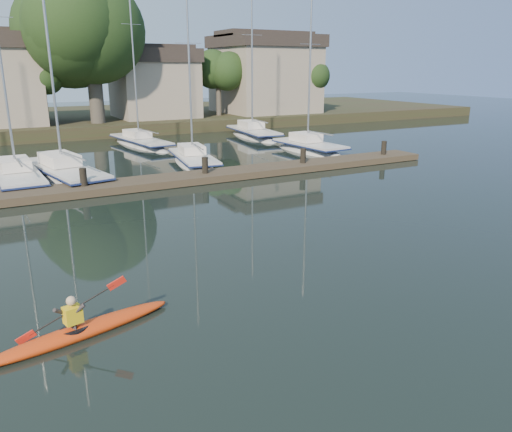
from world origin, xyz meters
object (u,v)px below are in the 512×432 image
dock (148,182)px  sailboat_3 (194,167)px  kayak (80,329)px  sailboat_6 (141,148)px  sailboat_1 (19,186)px  sailboat_2 (65,182)px  sailboat_4 (309,155)px  sailboat_7 (253,140)px

dock → sailboat_3: sailboat_3 is taller
kayak → sailboat_6: bearing=57.8°
sailboat_1 → sailboat_3: sailboat_1 is taller
kayak → sailboat_3: sailboat_3 is taller
kayak → sailboat_1: bearing=76.7°
sailboat_6 → sailboat_3: bearing=-93.2°
sailboat_2 → sailboat_4: size_ratio=1.26×
kayak → dock: kayak is taller
sailboat_1 → sailboat_7: 20.75m
sailboat_6 → sailboat_7: 9.57m
sailboat_1 → sailboat_2: bearing=-3.0°
sailboat_4 → sailboat_6: size_ratio=0.85×
kayak → sailboat_3: bearing=47.7°
sailboat_1 → sailboat_6: sailboat_6 is taller
kayak → sailboat_4: size_ratio=0.35×
sailboat_3 → sailboat_7: size_ratio=0.86×
sailboat_2 → sailboat_4: bearing=-7.3°
dock → sailboat_7: sailboat_7 is taller
sailboat_7 → dock: bearing=-128.2°
dock → sailboat_2: size_ratio=2.20×
sailboat_4 → sailboat_7: (0.13, 8.40, -0.01)m
kayak → sailboat_4: (18.26, 18.01, -0.36)m
sailboat_2 → sailboat_6: (6.67, 9.25, 0.02)m
kayak → sailboat_2: size_ratio=0.28×
sailboat_1 → sailboat_7: size_ratio=0.97×
sailboat_1 → sailboat_6: size_ratio=0.94×
sailboat_1 → kayak: bearing=-92.2°
sailboat_3 → sailboat_4: bearing=12.4°
kayak → dock: bearing=53.7°
kayak → sailboat_6: 27.65m
sailboat_2 → sailboat_3: sailboat_2 is taller
sailboat_3 → sailboat_2: bearing=-167.4°
sailboat_3 → sailboat_6: sailboat_6 is taller
sailboat_1 → sailboat_2: size_ratio=0.88×
dock → sailboat_4: 13.74m
dock → sailboat_6: size_ratio=2.35×
dock → sailboat_7: (12.94, 13.36, -0.41)m
sailboat_1 → sailboat_3: (9.62, 0.48, 0.01)m
kayak → sailboat_3: 19.89m
sailboat_4 → dock: bearing=-162.6°
kayak → sailboat_6: sailboat_6 is taller
kayak → sailboat_4: sailboat_4 is taller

